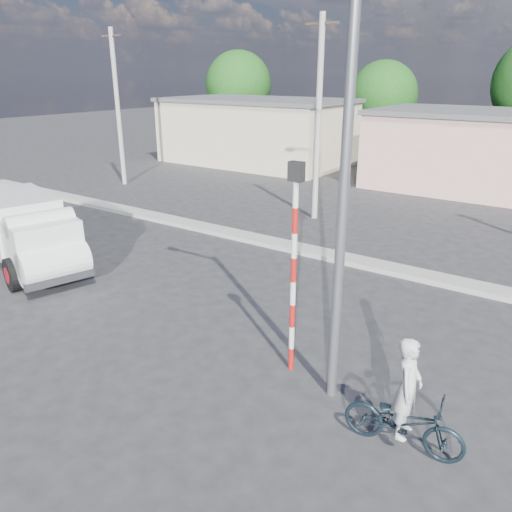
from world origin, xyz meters
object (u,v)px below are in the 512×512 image
Objects in this scene: bicycle at (404,422)px; streetlight at (338,132)px; truck at (28,232)px; cyclist at (406,404)px; traffic_pole at (294,253)px.

bicycle is 4.83m from streetlight.
truck is 2.88× the size of bicycle.
truck is 12.42m from bicycle.
bicycle is 1.13× the size of cyclist.
traffic_pole reaches higher than bicycle.
bicycle is (12.35, -1.15, -0.71)m from truck.
cyclist is 4.51m from streetlight.
bicycle is at bearing -19.51° from traffic_pole.
bicycle is at bearing -0.00° from cyclist.
streetlight is (10.57, -0.49, 3.74)m from truck.
truck is at bearing 178.88° from traffic_pole.
streetlight is at bearing -17.73° from traffic_pole.
truck is at bearing 78.10° from bicycle.
cyclist is at bearing -0.00° from bicycle.
cyclist is at bearing -19.51° from traffic_pole.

